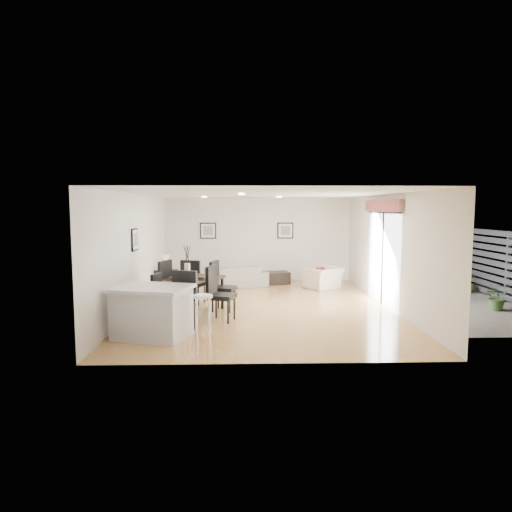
{
  "coord_description": "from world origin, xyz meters",
  "views": [
    {
      "loc": [
        -0.47,
        -10.76,
        2.37
      ],
      "look_at": [
        -0.15,
        0.4,
        1.2
      ],
      "focal_mm": 32.0,
      "sensor_mm": 36.0,
      "label": 1
    }
  ],
  "objects_px": {
    "dining_chair_wnear": "(152,295)",
    "dining_chair_enear": "(217,290)",
    "armchair": "(323,278)",
    "dining_table": "(188,283)",
    "sofa": "(230,277)",
    "dining_chair_wfar": "(160,283)",
    "coffee_table": "(274,278)",
    "kitchen_island": "(152,311)",
    "dining_chair_foot": "(192,280)",
    "side_table": "(166,281)",
    "dining_chair_head": "(182,297)",
    "dining_chair_efar": "(220,283)",
    "bar_stool": "(203,301)"
  },
  "relations": [
    {
      "from": "side_table",
      "to": "dining_chair_wnear",
      "type": "bearing_deg",
      "value": -85.4
    },
    {
      "from": "armchair",
      "to": "dining_table",
      "type": "bearing_deg",
      "value": 7.84
    },
    {
      "from": "dining_chair_foot",
      "to": "kitchen_island",
      "type": "relative_size",
      "value": 0.7
    },
    {
      "from": "armchair",
      "to": "kitchen_island",
      "type": "height_order",
      "value": "kitchen_island"
    },
    {
      "from": "dining_chair_foot",
      "to": "armchair",
      "type": "bearing_deg",
      "value": -132.6
    },
    {
      "from": "armchair",
      "to": "dining_chair_enear",
      "type": "bearing_deg",
      "value": 17.39
    },
    {
      "from": "kitchen_island",
      "to": "dining_chair_wnear",
      "type": "bearing_deg",
      "value": 117.32
    },
    {
      "from": "dining_chair_wnear",
      "to": "dining_chair_wfar",
      "type": "relative_size",
      "value": 0.87
    },
    {
      "from": "dining_chair_wnear",
      "to": "dining_chair_foot",
      "type": "bearing_deg",
      "value": 172.75
    },
    {
      "from": "dining_chair_efar",
      "to": "dining_table",
      "type": "bearing_deg",
      "value": 142.63
    },
    {
      "from": "kitchen_island",
      "to": "bar_stool",
      "type": "relative_size",
      "value": 2.03
    },
    {
      "from": "coffee_table",
      "to": "bar_stool",
      "type": "xyz_separation_m",
      "value": [
        -1.71,
        -5.9,
        0.48
      ]
    },
    {
      "from": "dining_chair_enear",
      "to": "dining_chair_foot",
      "type": "distance_m",
      "value": 1.79
    },
    {
      "from": "sofa",
      "to": "dining_chair_head",
      "type": "bearing_deg",
      "value": 58.61
    },
    {
      "from": "sofa",
      "to": "kitchen_island",
      "type": "height_order",
      "value": "kitchen_island"
    },
    {
      "from": "dining_chair_head",
      "to": "kitchen_island",
      "type": "xyz_separation_m",
      "value": [
        -0.49,
        -0.46,
        -0.17
      ]
    },
    {
      "from": "armchair",
      "to": "dining_chair_wnear",
      "type": "height_order",
      "value": "dining_chair_wnear"
    },
    {
      "from": "dining_chair_foot",
      "to": "side_table",
      "type": "xyz_separation_m",
      "value": [
        -0.93,
        1.7,
        -0.3
      ]
    },
    {
      "from": "bar_stool",
      "to": "side_table",
      "type": "bearing_deg",
      "value": 107.61
    },
    {
      "from": "dining_chair_wfar",
      "to": "dining_chair_efar",
      "type": "distance_m",
      "value": 1.36
    },
    {
      "from": "dining_chair_wnear",
      "to": "kitchen_island",
      "type": "distance_m",
      "value": 1.17
    },
    {
      "from": "dining_chair_enear",
      "to": "dining_chair_head",
      "type": "height_order",
      "value": "dining_chair_enear"
    },
    {
      "from": "sofa",
      "to": "dining_table",
      "type": "relative_size",
      "value": 1.03
    },
    {
      "from": "dining_chair_enear",
      "to": "coffee_table",
      "type": "distance_m",
      "value": 4.96
    },
    {
      "from": "dining_chair_wnear",
      "to": "dining_chair_foot",
      "type": "distance_m",
      "value": 1.83
    },
    {
      "from": "dining_chair_head",
      "to": "side_table",
      "type": "relative_size",
      "value": 1.8
    },
    {
      "from": "dining_chair_head",
      "to": "kitchen_island",
      "type": "height_order",
      "value": "dining_chair_head"
    },
    {
      "from": "dining_chair_wnear",
      "to": "dining_chair_enear",
      "type": "bearing_deg",
      "value": 106.07
    },
    {
      "from": "dining_table",
      "to": "dining_chair_foot",
      "type": "xyz_separation_m",
      "value": [
        -0.03,
        1.2,
        -0.1
      ]
    },
    {
      "from": "dining_chair_efar",
      "to": "side_table",
      "type": "relative_size",
      "value": 1.81
    },
    {
      "from": "dining_chair_foot",
      "to": "kitchen_island",
      "type": "height_order",
      "value": "dining_chair_foot"
    },
    {
      "from": "dining_table",
      "to": "kitchen_island",
      "type": "height_order",
      "value": "kitchen_island"
    },
    {
      "from": "coffee_table",
      "to": "kitchen_island",
      "type": "height_order",
      "value": "kitchen_island"
    },
    {
      "from": "side_table",
      "to": "dining_chair_head",
      "type": "bearing_deg",
      "value": -76.34
    },
    {
      "from": "dining_chair_wfar",
      "to": "dining_chair_head",
      "type": "height_order",
      "value": "dining_chair_wfar"
    },
    {
      "from": "dining_chair_efar",
      "to": "coffee_table",
      "type": "bearing_deg",
      "value": -6.41
    },
    {
      "from": "sofa",
      "to": "dining_table",
      "type": "bearing_deg",
      "value": 55.12
    },
    {
      "from": "coffee_table",
      "to": "dining_chair_head",
      "type": "bearing_deg",
      "value": -121.65
    },
    {
      "from": "sofa",
      "to": "dining_chair_enear",
      "type": "height_order",
      "value": "dining_chair_enear"
    },
    {
      "from": "dining_chair_foot",
      "to": "side_table",
      "type": "height_order",
      "value": "dining_chair_foot"
    },
    {
      "from": "dining_chair_head",
      "to": "dining_chair_foot",
      "type": "height_order",
      "value": "dining_chair_head"
    },
    {
      "from": "dining_chair_wnear",
      "to": "bar_stool",
      "type": "distance_m",
      "value": 1.64
    },
    {
      "from": "side_table",
      "to": "kitchen_island",
      "type": "xyz_separation_m",
      "value": [
        0.51,
        -4.54,
        0.16
      ]
    },
    {
      "from": "coffee_table",
      "to": "side_table",
      "type": "height_order",
      "value": "side_table"
    },
    {
      "from": "dining_chair_wfar",
      "to": "bar_stool",
      "type": "height_order",
      "value": "dining_chair_wfar"
    },
    {
      "from": "sofa",
      "to": "dining_chair_foot",
      "type": "height_order",
      "value": "dining_chair_foot"
    },
    {
      "from": "armchair",
      "to": "kitchen_island",
      "type": "distance_m",
      "value": 6.42
    },
    {
      "from": "dining_chair_enear",
      "to": "dining_table",
      "type": "bearing_deg",
      "value": 73.06
    },
    {
      "from": "dining_table",
      "to": "coffee_table",
      "type": "distance_m",
      "value": 4.81
    },
    {
      "from": "armchair",
      "to": "dining_chair_efar",
      "type": "distance_m",
      "value": 4.07
    }
  ]
}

